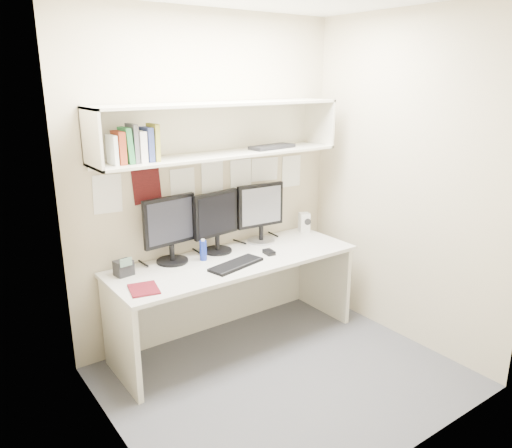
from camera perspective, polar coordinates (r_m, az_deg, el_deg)
floor at (r=3.80m, az=3.30°, el=-17.12°), size 2.40×2.00×0.01m
wall_back at (r=4.07m, az=-5.30°, el=5.04°), size 2.40×0.02×2.60m
wall_front at (r=2.61m, az=17.73°, el=-2.31°), size 2.40×0.02×2.60m
wall_left at (r=2.70m, az=-16.47°, el=-1.56°), size 0.02×2.00×2.60m
wall_right at (r=4.12m, az=16.76°, el=4.54°), size 0.02×2.00×2.60m
desk at (r=4.08m, az=-2.41°, el=-8.71°), size 2.00×0.70×0.73m
overhead_hutch at (r=3.89m, az=-4.39°, el=10.79°), size 2.00×0.38×0.40m
pinned_papers at (r=4.08m, az=-5.24°, el=4.34°), size 1.92×0.01×0.48m
monitor_left at (r=3.83m, az=-9.78°, el=-0.38°), size 0.44×0.24×0.52m
monitor_center at (r=4.02m, az=-4.56°, el=0.48°), size 0.43×0.23×0.50m
monitor_right at (r=4.25m, az=0.53°, el=1.50°), size 0.44×0.24×0.51m
keyboard at (r=3.78m, az=-2.30°, el=-4.65°), size 0.48×0.26×0.02m
mouse at (r=4.02m, az=1.50°, el=-3.24°), size 0.08×0.11×0.03m
speaker at (r=4.59m, az=5.54°, el=0.18°), size 0.12×0.12×0.18m
blue_bottle at (r=3.89m, az=-6.06°, el=-3.00°), size 0.05×0.05×0.17m
maroon_notebook at (r=3.45m, az=-12.70°, el=-7.27°), size 0.23×0.26×0.01m
desk_phone at (r=3.71m, az=-14.88°, el=-4.85°), size 0.13×0.12×0.15m
book_stack at (r=3.52m, az=-13.77°, el=8.71°), size 0.33×0.16×0.26m
hutch_tray at (r=4.11m, az=1.84°, el=8.81°), size 0.41×0.19×0.03m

